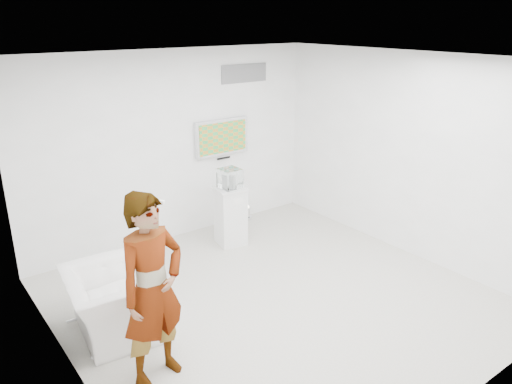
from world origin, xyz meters
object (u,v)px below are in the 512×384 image
at_px(pedestal, 231,216).
at_px(floor_uplight, 247,213).
at_px(person, 153,290).
at_px(tv, 222,137).
at_px(armchair, 114,302).

height_order(pedestal, floor_uplight, pedestal).
bearing_deg(person, tv, 33.46).
height_order(person, armchair, person).
bearing_deg(pedestal, tv, 64.81).
distance_m(tv, armchair, 3.53).
bearing_deg(floor_uplight, person, -138.46).
bearing_deg(pedestal, armchair, -154.28).
bearing_deg(tv, pedestal, -115.19).
relative_size(tv, armchair, 0.87).
height_order(tv, floor_uplight, tv).
xyz_separation_m(armchair, pedestal, (2.39, 1.15, 0.10)).
distance_m(tv, person, 3.98).
bearing_deg(armchair, pedestal, -57.37).
distance_m(tv, floor_uplight, 1.49).
bearing_deg(armchair, person, -170.79).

